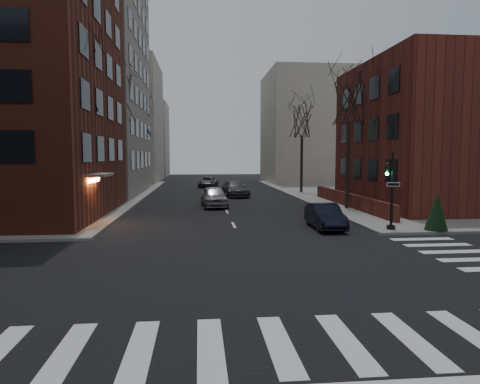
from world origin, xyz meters
The scene contains 21 objects.
ground centered at (0.00, 0.00, 0.00)m, with size 160.00×160.00×0.00m, color black.
building_left_tan centered at (-17.00, 34.00, 14.00)m, with size 18.00×18.00×28.00m, color gray.
building_right_brick centered at (16.50, 19.00, 5.50)m, with size 12.00×14.00×11.00m, color maroon.
low_wall_right centered at (9.30, 19.00, 0.65)m, with size 0.35×16.00×1.00m, color maroon.
building_distant_la centered at (-15.00, 55.00, 9.00)m, with size 14.00×16.00×18.00m, color beige.
building_distant_ra centered at (15.00, 50.00, 8.00)m, with size 14.00×14.00×16.00m, color beige.
building_distant_lb centered at (-13.00, 72.00, 7.00)m, with size 10.00×12.00×14.00m, color beige.
traffic_signal centered at (7.94, 8.99, 1.91)m, with size 0.76×0.44×4.00m.
tree_left_a centered at (-8.80, 14.00, 8.47)m, with size 4.18×4.18×10.26m.
tree_left_b centered at (-8.80, 26.00, 8.91)m, with size 4.40×4.40×10.80m.
tree_left_c centered at (-8.80, 40.00, 8.03)m, with size 3.96×3.96×9.72m.
tree_right_a centered at (8.80, 18.00, 8.03)m, with size 3.96×3.96×9.72m.
tree_right_b centered at (8.80, 32.00, 7.59)m, with size 3.74×3.74×9.18m.
streetlamp_near centered at (-8.20, 22.00, 4.24)m, with size 0.36×0.36×6.28m.
streetlamp_far centered at (-8.20, 42.00, 4.24)m, with size 0.36×0.36×6.28m.
parked_sedan centered at (4.88, 10.39, 0.68)m, with size 1.43×4.11×1.36m, color black.
car_lane_silver centered at (-0.80, 20.95, 0.81)m, with size 1.90×4.73×1.61m, color gray.
car_lane_gray centered at (1.53, 29.27, 0.75)m, with size 2.11×5.20×1.51m, color #3B3B40.
car_lane_far centered at (-0.80, 42.28, 0.66)m, with size 2.20×4.78×1.33m, color #47474C.
sandwich_board centered at (9.66, 15.08, 0.60)m, with size 0.40×0.56×0.90m, color white.
evergreen_shrub centered at (10.18, 8.50, 1.11)m, with size 1.15×1.15×1.92m, color black.
Camera 1 is at (-1.96, -12.20, 3.97)m, focal length 32.00 mm.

